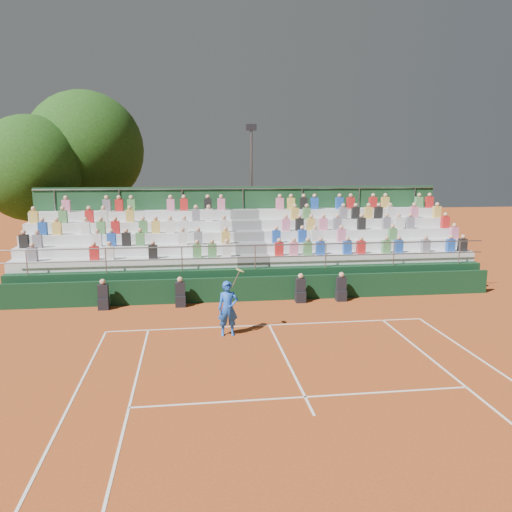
{
  "coord_description": "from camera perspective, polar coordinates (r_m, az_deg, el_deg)",
  "views": [
    {
      "loc": [
        -2.61,
        -16.34,
        5.46
      ],
      "look_at": [
        0.0,
        3.5,
        1.8
      ],
      "focal_mm": 35.0,
      "sensor_mm": 36.0,
      "label": 1
    }
  ],
  "objects": [
    {
      "name": "grandstand",
      "position": [
        23.34,
        -0.92,
        -0.44
      ],
      "size": [
        20.0,
        5.2,
        4.4
      ],
      "color": "black",
      "rests_on": "ground"
    },
    {
      "name": "ground",
      "position": [
        17.42,
        1.52,
        -7.9
      ],
      "size": [
        90.0,
        90.0,
        0.0
      ],
      "primitive_type": "plane",
      "color": "#A6471B",
      "rests_on": "ground"
    },
    {
      "name": "tree_west",
      "position": [
        29.16,
        -24.27,
        9.07
      ],
      "size": [
        5.57,
        5.57,
        8.06
      ],
      "color": "#382714",
      "rests_on": "ground"
    },
    {
      "name": "courtside_wall",
      "position": [
        20.33,
        0.11,
        -3.76
      ],
      "size": [
        20.0,
        0.15,
        1.0
      ],
      "primitive_type": "cube",
      "color": "black",
      "rests_on": "ground"
    },
    {
      "name": "tennis_player",
      "position": [
        16.19,
        -3.22,
        -6.0
      ],
      "size": [
        0.87,
        0.46,
        2.22
      ],
      "color": "blue",
      "rests_on": "ground"
    },
    {
      "name": "floodlight_mast",
      "position": [
        29.43,
        -0.54,
        8.59
      ],
      "size": [
        0.6,
        0.25,
        7.77
      ],
      "color": "gray",
      "rests_on": "ground"
    },
    {
      "name": "line_officials",
      "position": [
        19.79,
        -2.57,
        -4.23
      ],
      "size": [
        9.79,
        0.4,
        1.19
      ],
      "color": "black",
      "rests_on": "ground"
    },
    {
      "name": "tree_east",
      "position": [
        30.8,
        -18.94,
        11.39
      ],
      "size": [
        6.61,
        6.61,
        9.62
      ],
      "color": "#382714",
      "rests_on": "ground"
    }
  ]
}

